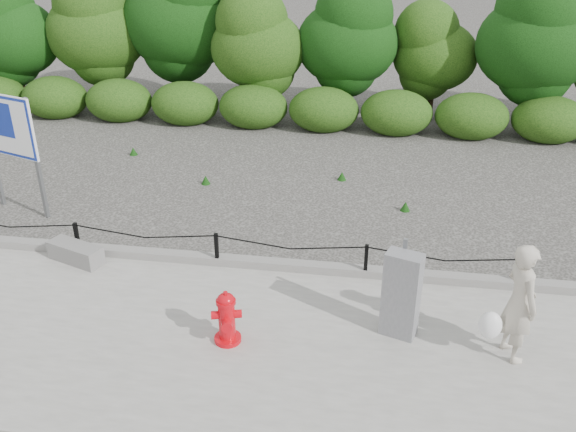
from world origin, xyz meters
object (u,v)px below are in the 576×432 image
(fire_hydrant, at_px, (227,318))
(advertising_sign, at_px, (6,131))
(concrete_block, at_px, (76,253))
(utility_cabinet, at_px, (401,295))
(pedestrian, at_px, (518,304))

(fire_hydrant, xyz_separation_m, advertising_sign, (-5.17, 3.56, 1.25))
(fire_hydrant, distance_m, concrete_block, 3.56)
(utility_cabinet, xyz_separation_m, advertising_sign, (-7.52, 3.01, 0.99))
(utility_cabinet, bearing_deg, pedestrian, 8.92)
(utility_cabinet, bearing_deg, advertising_sign, 176.77)
(fire_hydrant, relative_size, advertising_sign, 0.33)
(pedestrian, relative_size, utility_cabinet, 1.18)
(advertising_sign, bearing_deg, utility_cabinet, -2.73)
(concrete_block, relative_size, advertising_sign, 0.41)
(fire_hydrant, height_order, advertising_sign, advertising_sign)
(concrete_block, relative_size, utility_cabinet, 0.70)
(concrete_block, distance_m, utility_cabinet, 5.60)
(pedestrian, height_order, utility_cabinet, pedestrian)
(fire_hydrant, xyz_separation_m, pedestrian, (3.83, 0.30, 0.44))
(fire_hydrant, height_order, pedestrian, pedestrian)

